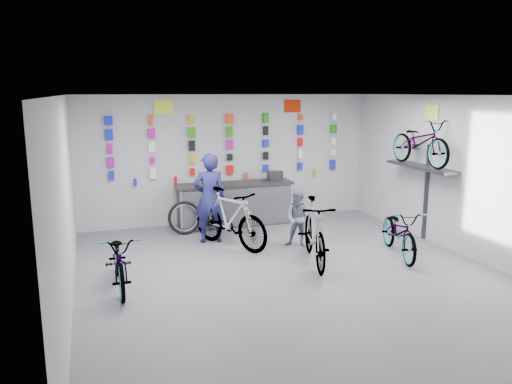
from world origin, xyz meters
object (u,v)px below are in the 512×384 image
object	(u,v)px
bike_left	(120,260)
clerk	(210,198)
bike_right	(400,232)
bike_center	(315,232)
counter	(235,205)
bike_service	(230,218)
customer	(299,219)

from	to	relation	value
bike_left	clerk	xyz separation A→B (m)	(1.92, 1.98, 0.46)
bike_right	clerk	world-z (taller)	clerk
bike_left	bike_center	size ratio (longest dim) A/B	0.90
counter	bike_right	world-z (taller)	counter
counter	clerk	xyz separation A→B (m)	(-0.86, -1.12, 0.44)
bike_left	bike_service	bearing A→B (deg)	34.10
counter	bike_service	xyz separation A→B (m)	(-0.57, -1.59, 0.11)
bike_service	bike_center	bearing A→B (deg)	-80.32
bike_service	counter	bearing A→B (deg)	40.94
bike_service	customer	distance (m)	1.37
bike_right	customer	xyz separation A→B (m)	(-1.58, 1.12, 0.11)
counter	customer	xyz separation A→B (m)	(0.74, -2.01, 0.09)
counter	bike_right	size ratio (longest dim) A/B	1.52
counter	bike_left	bearing A→B (deg)	-131.95
bike_right	clerk	xyz separation A→B (m)	(-3.18, 2.01, 0.46)
clerk	customer	bearing A→B (deg)	156.24
clerk	counter	bearing A→B (deg)	-122.27
bike_center	bike_service	bearing A→B (deg)	144.43
counter	bike_center	xyz separation A→B (m)	(0.60, -3.03, 0.10)
bike_left	bike_service	distance (m)	2.69
counter	bike_center	bearing A→B (deg)	-78.71
bike_left	bike_center	distance (m)	3.39
customer	clerk	bearing A→B (deg)	-174.50
clerk	customer	xyz separation A→B (m)	(1.60, -0.89, -0.35)
bike_right	bike_center	bearing A→B (deg)	-167.89
clerk	bike_center	bearing A→B (deg)	132.78
bike_left	bike_center	bearing A→B (deg)	1.09
bike_left	bike_center	world-z (taller)	bike_center
bike_left	clerk	world-z (taller)	clerk
counter	clerk	world-z (taller)	clerk
counter	bike_service	bearing A→B (deg)	-109.58
counter	bike_left	xyz separation A→B (m)	(-2.79, -3.10, -0.02)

